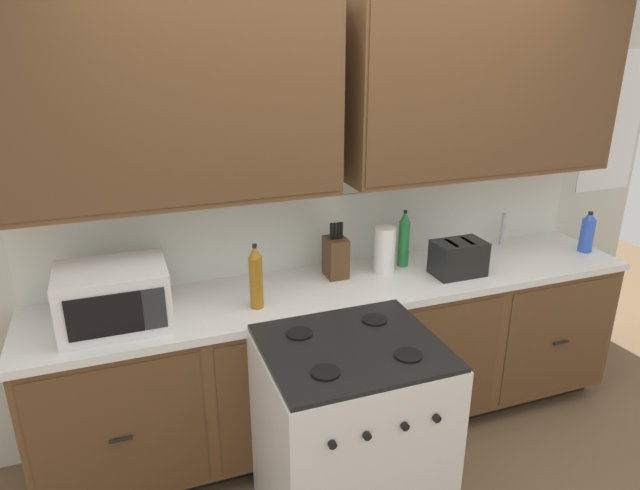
{
  "coord_description": "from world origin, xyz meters",
  "views": [
    {
      "loc": [
        -1.09,
        -2.26,
        2.19
      ],
      "look_at": [
        -0.17,
        0.27,
        1.17
      ],
      "focal_mm": 32.23,
      "sensor_mm": 36.0,
      "label": 1
    }
  ],
  "objects_px": {
    "paper_towel_roll": "(385,250)",
    "toaster": "(458,258)",
    "stove_range": "(350,436)",
    "microwave": "(114,297)",
    "bottle_blue": "(587,232)",
    "bottle_green": "(404,239)",
    "bottle_amber": "(256,277)",
    "knife_block": "(336,256)"
  },
  "relations": [
    {
      "from": "paper_towel_roll",
      "to": "bottle_green",
      "type": "distance_m",
      "value": 0.15
    },
    {
      "from": "stove_range",
      "to": "paper_towel_roll",
      "type": "bearing_deg",
      "value": 54.97
    },
    {
      "from": "stove_range",
      "to": "bottle_green",
      "type": "distance_m",
      "value": 1.15
    },
    {
      "from": "bottle_amber",
      "to": "toaster",
      "type": "bearing_deg",
      "value": 0.37
    },
    {
      "from": "paper_towel_roll",
      "to": "bottle_amber",
      "type": "bearing_deg",
      "value": -167.27
    },
    {
      "from": "paper_towel_roll",
      "to": "bottle_blue",
      "type": "xyz_separation_m",
      "value": [
        1.29,
        -0.13,
        -0.01
      ]
    },
    {
      "from": "stove_range",
      "to": "microwave",
      "type": "height_order",
      "value": "microwave"
    },
    {
      "from": "toaster",
      "to": "bottle_blue",
      "type": "relative_size",
      "value": 1.12
    },
    {
      "from": "bottle_amber",
      "to": "bottle_green",
      "type": "height_order",
      "value": "bottle_green"
    },
    {
      "from": "bottle_amber",
      "to": "bottle_green",
      "type": "distance_m",
      "value": 0.94
    },
    {
      "from": "paper_towel_roll",
      "to": "bottle_green",
      "type": "relative_size",
      "value": 0.79
    },
    {
      "from": "bottle_blue",
      "to": "bottle_green",
      "type": "bearing_deg",
      "value": 170.99
    },
    {
      "from": "knife_block",
      "to": "paper_towel_roll",
      "type": "distance_m",
      "value": 0.28
    },
    {
      "from": "stove_range",
      "to": "bottle_amber",
      "type": "xyz_separation_m",
      "value": [
        -0.28,
        0.53,
        0.6
      ]
    },
    {
      "from": "toaster",
      "to": "knife_block",
      "type": "distance_m",
      "value": 0.67
    },
    {
      "from": "paper_towel_roll",
      "to": "bottle_amber",
      "type": "xyz_separation_m",
      "value": [
        -0.77,
        -0.17,
        0.03
      ]
    },
    {
      "from": "stove_range",
      "to": "knife_block",
      "type": "bearing_deg",
      "value": 73.57
    },
    {
      "from": "bottle_amber",
      "to": "bottle_blue",
      "type": "relative_size",
      "value": 1.31
    },
    {
      "from": "microwave",
      "to": "bottle_green",
      "type": "xyz_separation_m",
      "value": [
        1.56,
        0.17,
        0.02
      ]
    },
    {
      "from": "bottle_blue",
      "to": "toaster",
      "type": "bearing_deg",
      "value": -177.94
    },
    {
      "from": "bottle_green",
      "to": "bottle_blue",
      "type": "bearing_deg",
      "value": -9.01
    },
    {
      "from": "paper_towel_roll",
      "to": "bottle_amber",
      "type": "relative_size",
      "value": 0.8
    },
    {
      "from": "toaster",
      "to": "bottle_amber",
      "type": "bearing_deg",
      "value": -179.63
    },
    {
      "from": "bottle_blue",
      "to": "bottle_amber",
      "type": "bearing_deg",
      "value": -178.87
    },
    {
      "from": "toaster",
      "to": "paper_towel_roll",
      "type": "height_order",
      "value": "paper_towel_roll"
    },
    {
      "from": "bottle_blue",
      "to": "paper_towel_roll",
      "type": "bearing_deg",
      "value": 174.1
    },
    {
      "from": "bottle_blue",
      "to": "microwave",
      "type": "bearing_deg",
      "value": 179.85
    },
    {
      "from": "microwave",
      "to": "toaster",
      "type": "bearing_deg",
      "value": -1.29
    },
    {
      "from": "bottle_green",
      "to": "microwave",
      "type": "bearing_deg",
      "value": -173.61
    },
    {
      "from": "toaster",
      "to": "bottle_green",
      "type": "distance_m",
      "value": 0.32
    },
    {
      "from": "bottle_green",
      "to": "bottle_amber",
      "type": "bearing_deg",
      "value": -166.3
    },
    {
      "from": "microwave",
      "to": "toaster",
      "type": "xyz_separation_m",
      "value": [
        1.78,
        -0.04,
        -0.04
      ]
    },
    {
      "from": "knife_block",
      "to": "toaster",
      "type": "bearing_deg",
      "value": -17.97
    },
    {
      "from": "knife_block",
      "to": "bottle_amber",
      "type": "xyz_separation_m",
      "value": [
        -0.5,
        -0.21,
        0.04
      ]
    },
    {
      "from": "stove_range",
      "to": "knife_block",
      "type": "distance_m",
      "value": 0.95
    },
    {
      "from": "stove_range",
      "to": "bottle_amber",
      "type": "distance_m",
      "value": 0.85
    },
    {
      "from": "toaster",
      "to": "bottle_blue",
      "type": "bearing_deg",
      "value": 2.06
    },
    {
      "from": "paper_towel_roll",
      "to": "toaster",
      "type": "bearing_deg",
      "value": -24.36
    },
    {
      "from": "bottle_blue",
      "to": "bottle_green",
      "type": "height_order",
      "value": "bottle_green"
    },
    {
      "from": "bottle_amber",
      "to": "bottle_blue",
      "type": "bearing_deg",
      "value": 1.13
    },
    {
      "from": "paper_towel_roll",
      "to": "bottle_blue",
      "type": "relative_size",
      "value": 1.04
    },
    {
      "from": "stove_range",
      "to": "paper_towel_roll",
      "type": "distance_m",
      "value": 1.03
    }
  ]
}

